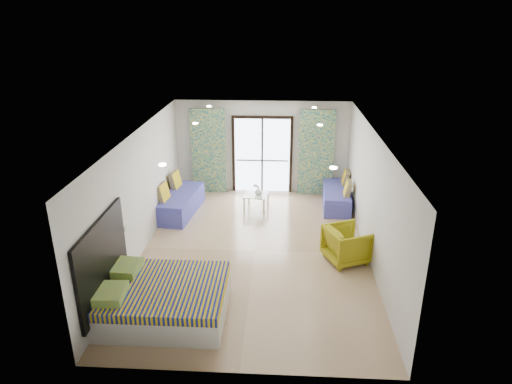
# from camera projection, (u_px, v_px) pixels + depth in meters

# --- Properties ---
(floor) EXTENTS (5.00, 7.50, 0.01)m
(floor) POSITION_uv_depth(u_px,v_px,m) (255.00, 251.00, 10.27)
(floor) COLOR #9A7C5C
(floor) RESTS_ON ground
(ceiling) EXTENTS (5.00, 7.50, 0.01)m
(ceiling) POSITION_uv_depth(u_px,v_px,m) (254.00, 134.00, 9.28)
(ceiling) COLOR silver
(ceiling) RESTS_ON ground
(wall_back) EXTENTS (5.00, 0.01, 2.70)m
(wall_back) POSITION_uv_depth(u_px,v_px,m) (262.00, 147.00, 13.26)
(wall_back) COLOR silver
(wall_back) RESTS_ON ground
(wall_front) EXTENTS (5.00, 0.01, 2.70)m
(wall_front) POSITION_uv_depth(u_px,v_px,m) (238.00, 297.00, 6.30)
(wall_front) COLOR silver
(wall_front) RESTS_ON ground
(wall_left) EXTENTS (0.01, 7.50, 2.70)m
(wall_left) POSITION_uv_depth(u_px,v_px,m) (140.00, 193.00, 9.91)
(wall_left) COLOR silver
(wall_left) RESTS_ON ground
(wall_right) EXTENTS (0.01, 7.50, 2.70)m
(wall_right) POSITION_uv_depth(u_px,v_px,m) (372.00, 198.00, 9.64)
(wall_right) COLOR silver
(wall_right) RESTS_ON ground
(balcony_door) EXTENTS (1.76, 0.08, 2.28)m
(balcony_door) POSITION_uv_depth(u_px,v_px,m) (262.00, 150.00, 13.27)
(balcony_door) COLOR black
(balcony_door) RESTS_ON floor
(balcony_rail) EXTENTS (1.52, 0.03, 0.04)m
(balcony_rail) POSITION_uv_depth(u_px,v_px,m) (262.00, 160.00, 13.39)
(balcony_rail) COLOR #595451
(balcony_rail) RESTS_ON balcony_door
(curtain_left) EXTENTS (1.00, 0.10, 2.50)m
(curtain_left) POSITION_uv_depth(u_px,v_px,m) (209.00, 151.00, 13.21)
(curtain_left) COLOR silver
(curtain_left) RESTS_ON floor
(curtain_right) EXTENTS (1.00, 0.10, 2.50)m
(curtain_right) POSITION_uv_depth(u_px,v_px,m) (316.00, 153.00, 13.05)
(curtain_right) COLOR silver
(curtain_right) RESTS_ON floor
(downlight_a) EXTENTS (0.12, 0.12, 0.02)m
(downlight_a) POSITION_uv_depth(u_px,v_px,m) (162.00, 165.00, 7.51)
(downlight_a) COLOR #FFE0B2
(downlight_a) RESTS_ON ceiling
(downlight_b) EXTENTS (0.12, 0.12, 0.02)m
(downlight_b) POSITION_uv_depth(u_px,v_px,m) (333.00, 168.00, 7.36)
(downlight_b) COLOR #FFE0B2
(downlight_b) RESTS_ON ceiling
(downlight_c) EXTENTS (0.12, 0.12, 0.02)m
(downlight_c) POSITION_uv_depth(u_px,v_px,m) (195.00, 123.00, 10.30)
(downlight_c) COLOR #FFE0B2
(downlight_c) RESTS_ON ceiling
(downlight_d) EXTENTS (0.12, 0.12, 0.02)m
(downlight_d) POSITION_uv_depth(u_px,v_px,m) (320.00, 125.00, 10.15)
(downlight_d) COLOR #FFE0B2
(downlight_d) RESTS_ON ceiling
(downlight_e) EXTENTS (0.12, 0.12, 0.02)m
(downlight_e) POSITION_uv_depth(u_px,v_px,m) (209.00, 106.00, 12.15)
(downlight_e) COLOR #FFE0B2
(downlight_e) RESTS_ON ceiling
(downlight_f) EXTENTS (0.12, 0.12, 0.02)m
(downlight_f) POSITION_uv_depth(u_px,v_px,m) (314.00, 107.00, 12.00)
(downlight_f) COLOR #FFE0B2
(downlight_f) RESTS_ON ceiling
(headboard) EXTENTS (0.06, 2.10, 1.50)m
(headboard) POSITION_uv_depth(u_px,v_px,m) (103.00, 261.00, 7.80)
(headboard) COLOR black
(headboard) RESTS_ON floor
(switch_plate) EXTENTS (0.02, 0.10, 0.10)m
(switch_plate) POSITION_uv_depth(u_px,v_px,m) (126.00, 229.00, 8.96)
(switch_plate) COLOR silver
(switch_plate) RESTS_ON wall_left
(bed) EXTENTS (2.17, 1.77, 0.75)m
(bed) POSITION_uv_depth(u_px,v_px,m) (163.00, 299.00, 8.01)
(bed) COLOR silver
(bed) RESTS_ON floor
(daybed_left) EXTENTS (1.00, 2.07, 0.98)m
(daybed_left) POSITION_uv_depth(u_px,v_px,m) (180.00, 202.00, 12.11)
(daybed_left) COLOR #4445A2
(daybed_left) RESTS_ON floor
(daybed_right) EXTENTS (0.82, 1.86, 0.90)m
(daybed_right) POSITION_uv_depth(u_px,v_px,m) (337.00, 196.00, 12.57)
(daybed_right) COLOR #4445A2
(daybed_right) RESTS_ON floor
(coffee_table) EXTENTS (0.72, 0.72, 0.72)m
(coffee_table) POSITION_uv_depth(u_px,v_px,m) (256.00, 196.00, 12.36)
(coffee_table) COLOR silver
(coffee_table) RESTS_ON floor
(vase) EXTENTS (0.26, 0.26, 0.20)m
(vase) POSITION_uv_depth(u_px,v_px,m) (258.00, 191.00, 12.27)
(vase) COLOR white
(vase) RESTS_ON coffee_table
(armchair) EXTENTS (1.05, 1.07, 0.86)m
(armchair) POSITION_uv_depth(u_px,v_px,m) (347.00, 243.00, 9.72)
(armchair) COLOR #9D9414
(armchair) RESTS_ON floor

